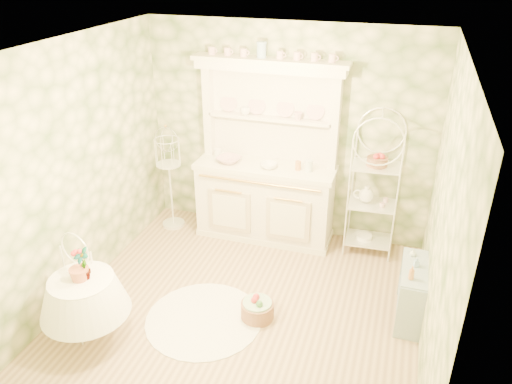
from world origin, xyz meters
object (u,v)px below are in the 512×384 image
(cafe_chair, at_px, (72,296))
(floor_basket, at_px, (257,309))
(side_shelf, at_px, (411,293))
(birdcage_stand, at_px, (170,175))
(round_table, at_px, (87,315))
(kitchen_dresser, at_px, (265,155))
(bakers_rack, at_px, (375,182))

(cafe_chair, distance_m, floor_basket, 1.84)
(floor_basket, bearing_deg, cafe_chair, -156.89)
(side_shelf, distance_m, birdcage_stand, 3.33)
(side_shelf, relative_size, round_table, 1.16)
(round_table, xyz_separation_m, birdcage_stand, (-0.21, 2.25, 0.46))
(kitchen_dresser, height_order, side_shelf, kitchen_dresser)
(kitchen_dresser, distance_m, birdcage_stand, 1.33)
(bakers_rack, height_order, birdcage_stand, bakers_rack)
(side_shelf, height_order, round_table, round_table)
(side_shelf, distance_m, round_table, 3.20)
(bakers_rack, xyz_separation_m, birdcage_stand, (-2.61, -0.17, -0.19))
(kitchen_dresser, height_order, birdcage_stand, kitchen_dresser)
(side_shelf, bearing_deg, bakers_rack, 122.61)
(round_table, xyz_separation_m, floor_basket, (1.46, 0.79, -0.19))
(bakers_rack, bearing_deg, side_shelf, -68.14)
(kitchen_dresser, distance_m, bakers_rack, 1.35)
(side_shelf, bearing_deg, round_table, -149.06)
(side_shelf, bearing_deg, birdcage_stand, 170.27)
(side_shelf, height_order, cafe_chair, cafe_chair)
(bakers_rack, xyz_separation_m, floor_basket, (-0.94, -1.64, -0.84))
(side_shelf, distance_m, floor_basket, 1.57)
(kitchen_dresser, xyz_separation_m, birdcage_stand, (-1.27, -0.13, -0.39))
(round_table, relative_size, floor_basket, 1.84)
(bakers_rack, height_order, floor_basket, bakers_rack)
(side_shelf, relative_size, cafe_chair, 0.84)
(cafe_chair, bearing_deg, floor_basket, 32.93)
(kitchen_dresser, bearing_deg, floor_basket, -76.08)
(round_table, bearing_deg, bakers_rack, 45.30)
(kitchen_dresser, bearing_deg, cafe_chair, -118.86)
(side_shelf, height_order, birdcage_stand, birdcage_stand)
(kitchen_dresser, relative_size, bakers_rack, 1.22)
(kitchen_dresser, relative_size, birdcage_stand, 1.52)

